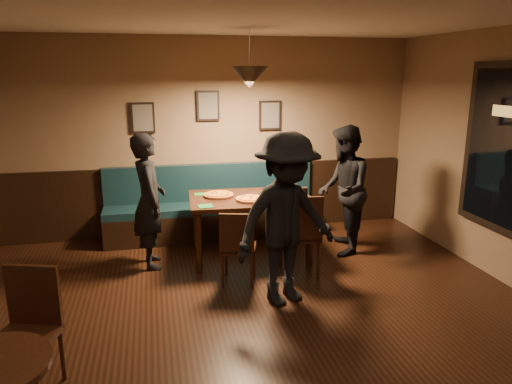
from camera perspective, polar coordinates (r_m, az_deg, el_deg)
The scene contains 23 objects.
floor at distance 4.07m, azimuth 1.11°, elevation -20.34°, with size 7.00×7.00×0.00m, color black.
wall_back at distance 6.86m, azimuth -5.74°, elevation 6.56°, with size 6.00×6.00×0.00m, color #8C704F.
wainscot at distance 7.01m, azimuth -5.53°, elevation -0.78°, with size 5.88×0.06×1.00m, color black.
booth_bench at distance 6.75m, azimuth -5.25°, elevation -1.36°, with size 3.00×0.60×1.00m, color #0F232D, non-canonical shape.
picture_left at distance 6.75m, azimuth -13.47°, elevation 8.69°, with size 0.32×0.04×0.42m, color black.
picture_center at distance 6.79m, azimuth -5.81°, elevation 10.30°, with size 0.32×0.04×0.42m, color black.
picture_right at distance 6.96m, azimuth 1.69°, elevation 9.22°, with size 0.32×0.04×0.42m, color black.
pendant_lamp at distance 5.70m, azimuth -0.78°, elevation 13.65°, with size 0.44×0.44×0.25m, color black.
dining_table at distance 6.01m, azimuth -0.72°, elevation -4.29°, with size 1.49×0.96×0.80m, color black.
chair_near_left at distance 5.31m, azimuth -2.12°, elevation -6.52°, with size 0.38×0.38×0.85m, color #321B0D, non-canonical shape.
chair_near_right at distance 5.53m, azimuth 5.27°, elevation -5.00°, with size 0.43×0.43×0.98m, color black, non-canonical shape.
diner_left at distance 5.79m, azimuth -12.75°, elevation -1.08°, with size 0.59×0.39×1.63m, color black.
diner_right at distance 6.18m, azimuth 10.47°, elevation 0.20°, with size 0.81×0.63×1.67m, color black.
diner_front at distance 4.73m, azimuth 3.68°, elevation -3.38°, with size 1.14×0.65×1.76m, color black.
pizza_a at distance 5.93m, azimuth -4.54°, elevation -0.34°, with size 0.37×0.37×0.04m, color gold.
pizza_b at distance 5.73m, azimuth -0.70°, elevation -0.83°, with size 0.35×0.35×0.04m, color orange.
pizza_c at distance 6.15m, azimuth 2.56°, elevation 0.21°, with size 0.34×0.34×0.04m, color orange.
soda_glass at distance 5.75m, azimuth 5.87°, elevation -0.22°, with size 0.08×0.08×0.16m, color black.
tabasco_bottle at distance 5.95m, azimuth 3.83°, elevation 0.17°, with size 0.03×0.03×0.13m, color #901904.
napkin_a at distance 6.06m, azimuth -6.77°, elevation -0.26°, with size 0.14×0.14×0.01m, color #1F7420.
napkin_b at distance 5.51m, azimuth -6.11°, elevation -1.71°, with size 0.17×0.17×0.01m, color #1D6F2A.
cutlery_set at distance 5.52m, azimuth 0.20°, elevation -1.62°, with size 0.02×0.19×0.00m, color silver.
cafe_chair_far at distance 3.92m, azimuth -26.28°, elevation -15.33°, with size 0.41×0.41×0.94m, color #331D0E, non-canonical shape.
Camera 1 is at (-0.80, -3.25, 2.31)m, focal length 33.22 mm.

